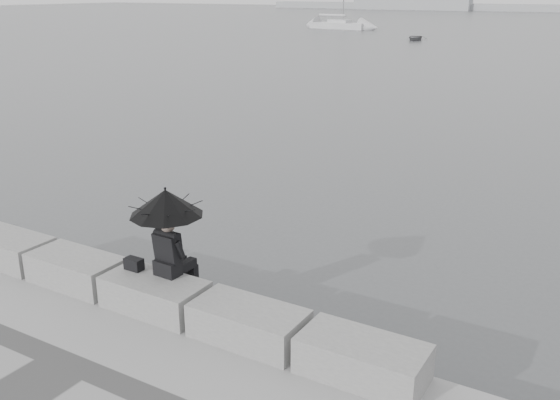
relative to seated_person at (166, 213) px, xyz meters
The scene contains 10 objects.
ground 2.00m from the seated_person, 114.29° to the left, with size 360.00×360.00×0.00m, color #484B4D.
stone_block_far_left 3.70m from the seated_person, behind, with size 1.60×0.80×0.50m, color slate.
stone_block_left 2.19m from the seated_person, behind, with size 1.60×0.80×0.50m, color slate.
stone_block_centre 1.27m from the seated_person, 105.96° to the right, with size 1.60×0.80×0.50m, color slate.
stone_block_right 2.06m from the seated_person, ahead, with size 1.60×0.80×0.50m, color slate.
stone_block_far_right 3.56m from the seated_person, ahead, with size 1.60×0.80×0.50m, color slate.
seated_person is the anchor object (origin of this frame).
bag 1.08m from the seated_person, 164.38° to the right, with size 0.29×0.17×0.19m, color black.
sailboat_left 78.57m from the seated_person, 113.71° to the left, with size 8.43×3.41×12.90m.
dinghy 60.56m from the seated_person, 105.63° to the left, with size 3.09×1.31×0.52m, color gray.
Camera 1 is at (5.96, -6.75, 5.13)m, focal length 40.00 mm.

